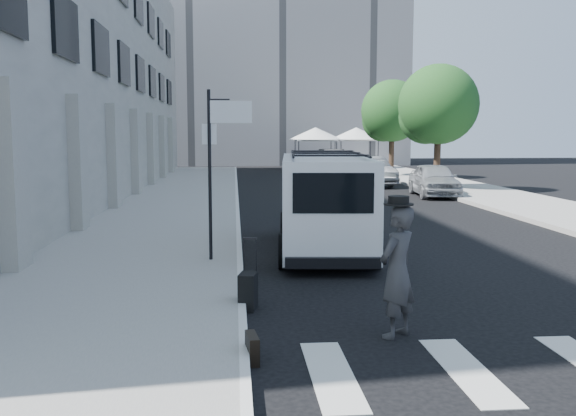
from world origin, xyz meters
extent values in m
plane|color=black|center=(0.00, 0.00, 0.00)|extent=(120.00, 120.00, 0.00)
cube|color=gray|center=(-4.25, 16.00, 0.07)|extent=(4.50, 48.00, 0.15)
cube|color=gray|center=(9.00, 20.00, 0.07)|extent=(4.00, 56.00, 0.15)
cube|color=gray|center=(-11.50, 18.00, 6.00)|extent=(10.00, 44.00, 12.00)
cube|color=slate|center=(2.00, 50.00, 12.50)|extent=(22.00, 12.00, 25.00)
cylinder|color=black|center=(-2.60, 3.20, 1.90)|extent=(0.07, 0.07, 3.50)
cube|color=white|center=(-2.60, 3.22, 2.75)|extent=(0.30, 0.03, 0.42)
cube|color=white|center=(-2.15, 3.20, 3.20)|extent=(0.85, 0.06, 0.45)
cylinder|color=black|center=(7.60, 20.00, 1.40)|extent=(0.32, 0.32, 2.80)
sphere|color=#1A5222|center=(7.60, 20.00, 4.13)|extent=(3.80, 3.80, 3.80)
sphere|color=#1A5222|center=(7.20, 20.60, 3.56)|extent=(2.66, 2.66, 2.66)
cylinder|color=black|center=(7.60, 29.00, 1.40)|extent=(0.32, 0.32, 2.80)
sphere|color=#1A5222|center=(7.60, 29.00, 4.13)|extent=(3.80, 3.80, 3.80)
sphere|color=#1A5222|center=(7.20, 29.60, 3.56)|extent=(2.66, 2.66, 2.66)
cylinder|color=black|center=(2.60, 36.60, 1.10)|extent=(0.06, 0.06, 2.20)
cylinder|color=black|center=(5.40, 36.60, 1.10)|extent=(0.06, 0.06, 2.20)
cylinder|color=black|center=(2.60, 39.40, 1.10)|extent=(0.06, 0.06, 2.20)
cylinder|color=black|center=(5.40, 39.40, 1.10)|extent=(0.06, 0.06, 2.20)
cube|color=white|center=(4.00, 38.00, 2.25)|extent=(3.00, 3.00, 0.12)
cone|color=white|center=(4.00, 38.00, 2.75)|extent=(4.00, 4.00, 0.90)
cylinder|color=black|center=(5.80, 37.10, 1.10)|extent=(0.06, 0.06, 2.20)
cylinder|color=black|center=(8.60, 37.10, 1.10)|extent=(0.06, 0.06, 2.20)
cylinder|color=black|center=(5.80, 39.90, 1.10)|extent=(0.06, 0.06, 2.20)
cylinder|color=black|center=(8.60, 39.90, 1.10)|extent=(0.06, 0.06, 2.20)
cube|color=white|center=(7.20, 38.50, 2.25)|extent=(3.00, 3.00, 0.12)
cone|color=white|center=(7.20, 38.50, 2.75)|extent=(4.00, 4.00, 0.90)
imported|color=#323234|center=(0.09, -1.70, 0.91)|extent=(0.78, 0.77, 1.82)
cube|color=black|center=(-1.90, -2.51, 0.17)|extent=(0.17, 0.45, 0.34)
cube|color=black|center=(-1.90, -0.18, 0.29)|extent=(0.33, 0.45, 0.58)
cylinder|color=black|center=(-1.96, 0.01, 0.84)|extent=(0.02, 0.02, 0.55)
cylinder|color=black|center=(-1.76, -0.03, 0.84)|extent=(0.02, 0.02, 0.55)
cube|color=black|center=(-1.86, -0.01, 1.11)|extent=(0.22, 0.08, 0.03)
cube|color=white|center=(-0.01, 4.50, 1.21)|extent=(2.36, 5.35, 2.02)
cube|color=white|center=(0.22, 7.33, 0.72)|extent=(1.90, 1.02, 1.06)
cube|color=black|center=(-0.23, 1.93, 1.64)|extent=(1.54, 0.21, 0.77)
cylinder|color=black|center=(-0.77, 6.40, 0.37)|extent=(0.33, 0.75, 0.73)
cylinder|color=black|center=(1.05, 6.25, 0.37)|extent=(0.33, 0.75, 0.73)
cylinder|color=black|center=(-1.07, 2.85, 0.37)|extent=(0.33, 0.75, 0.73)
cylinder|color=black|center=(0.75, 2.69, 0.37)|extent=(0.33, 0.75, 0.73)
imported|color=#979B9F|center=(6.66, 17.42, 0.73)|extent=(2.11, 4.45, 1.47)
imported|color=slate|center=(5.00, 23.21, 0.77)|extent=(2.14, 4.85, 1.55)
imported|color=gray|center=(5.03, 35.48, 0.81)|extent=(2.69, 5.76, 1.63)
camera|label=1|loc=(-2.10, -10.06, 2.77)|focal=40.00mm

